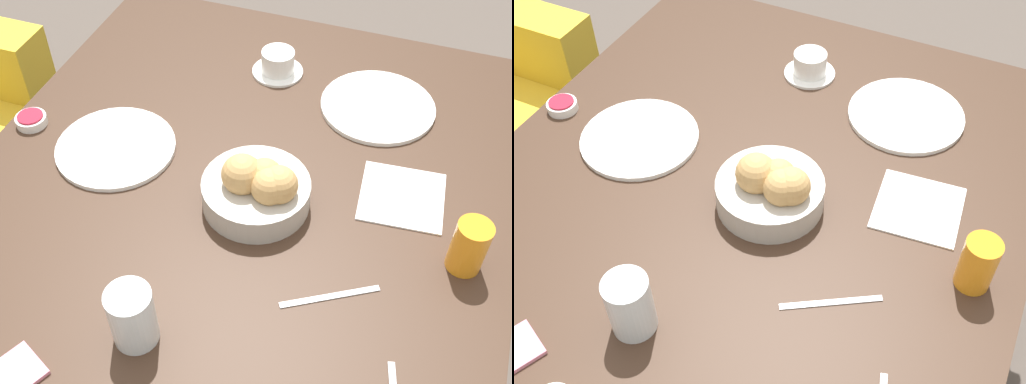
{
  "view_description": "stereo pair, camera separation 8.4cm",
  "coord_description": "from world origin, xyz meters",
  "views": [
    {
      "loc": [
        -0.7,
        -0.32,
        1.64
      ],
      "look_at": [
        0.07,
        -0.05,
        0.76
      ],
      "focal_mm": 45.0,
      "sensor_mm": 36.0,
      "label": 1
    },
    {
      "loc": [
        -0.67,
        -0.4,
        1.64
      ],
      "look_at": [
        0.07,
        -0.05,
        0.76
      ],
      "focal_mm": 45.0,
      "sensor_mm": 36.0,
      "label": 2
    }
  ],
  "objects": [
    {
      "name": "dining_table",
      "position": [
        0.0,
        0.0,
        0.65
      ],
      "size": [
        1.43,
        1.07,
        0.73
      ],
      "color": "#3D281C",
      "rests_on": "ground_plane"
    },
    {
      "name": "bread_basket",
      "position": [
        0.07,
        -0.06,
        0.78
      ],
      "size": [
        0.21,
        0.21,
        0.12
      ],
      "color": "#B2ADA3",
      "rests_on": "dining_table"
    },
    {
      "name": "plate_near_right",
      "position": [
        0.43,
        -0.21,
        0.73
      ],
      "size": [
        0.25,
        0.25,
        0.01
      ],
      "color": "white",
      "rests_on": "dining_table"
    },
    {
      "name": "plate_far_center",
      "position": [
        0.11,
        0.27,
        0.73
      ],
      "size": [
        0.25,
        0.25,
        0.01
      ],
      "color": "white",
      "rests_on": "dining_table"
    },
    {
      "name": "juice_glass",
      "position": [
        0.05,
        -0.44,
        0.78
      ],
      "size": [
        0.06,
        0.06,
        0.1
      ],
      "color": "orange",
      "rests_on": "dining_table"
    },
    {
      "name": "water_tumbler",
      "position": [
        -0.27,
        0.03,
        0.79
      ],
      "size": [
        0.07,
        0.07,
        0.11
      ],
      "color": "silver",
      "rests_on": "dining_table"
    },
    {
      "name": "coffee_cup",
      "position": [
        0.48,
        0.04,
        0.75
      ],
      "size": [
        0.12,
        0.12,
        0.06
      ],
      "color": "white",
      "rests_on": "dining_table"
    },
    {
      "name": "jam_bowl_berry",
      "position": [
        0.12,
        0.48,
        0.74
      ],
      "size": [
        0.07,
        0.07,
        0.02
      ],
      "color": "white",
      "rests_on": "dining_table"
    },
    {
      "name": "knife_silver",
      "position": [
        -0.09,
        -0.24,
        0.73
      ],
      "size": [
        0.1,
        0.16,
        0.0
      ],
      "color": "#B7B7BC",
      "rests_on": "dining_table"
    },
    {
      "name": "napkin",
      "position": [
        0.18,
        -0.31,
        0.73
      ],
      "size": [
        0.17,
        0.17,
        0.0
      ],
      "color": "white",
      "rests_on": "dining_table"
    }
  ]
}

